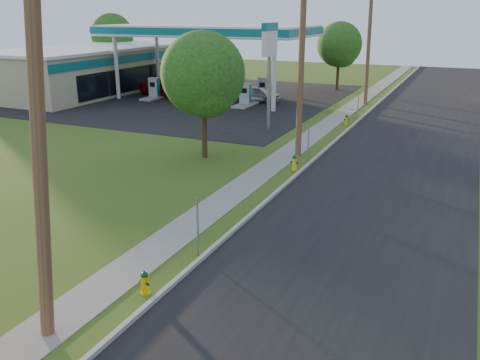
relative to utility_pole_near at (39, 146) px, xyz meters
The scene contains 26 objects.
ground_plane 4.94m from the utility_pole_near, 59.04° to the left, with size 140.00×140.00×0.00m, color #365616.
road 13.04m from the utility_pole_near, 65.13° to the left, with size 8.00×120.00×0.02m, color black.
curb 12.02m from the utility_pole_near, 84.29° to the left, with size 0.15×120.00×0.15m, color #A29F94.
sidewalk 12.01m from the utility_pole_near, 93.38° to the left, with size 1.50×120.00×0.03m, color gray.
forecourt 36.73m from the utility_pole_near, 115.02° to the left, with size 26.00×28.00×0.02m, color black.
utility_pole_near is the anchor object (origin of this frame).
utility_pole_mid 18.00m from the utility_pole_near, 90.00° to the left, with size 1.40×0.32×9.80m.
utility_pole_far 36.00m from the utility_pole_near, 90.00° to the left, with size 1.40×0.32×9.50m.
sign_post_near 6.50m from the utility_pole_near, 80.72° to the left, with size 0.05×0.04×2.00m, color gray.
sign_post_mid 17.44m from the utility_pole_near, 87.14° to the left, with size 0.05×0.04×2.00m, color gray.
sign_post_far 29.46m from the utility_pole_near, 88.33° to the left, with size 0.05×0.04×2.00m, color gray.
gas_canopy 35.63m from the utility_pole_near, 112.10° to the left, with size 18.18×9.18×6.40m.
fuel_pump_nw 36.03m from the utility_pole_near, 120.00° to the left, with size 1.20×3.20×1.90m.
fuel_pump_ne 32.51m from the utility_pole_near, 106.02° to the left, with size 1.20×3.20×1.90m.
fuel_pump_sw 39.52m from the utility_pole_near, 117.09° to the left, with size 1.20×3.20×1.90m.
fuel_pump_se 36.34m from the utility_pole_near, 104.27° to the left, with size 1.20×3.20×1.90m.
convenience_store 42.33m from the utility_pole_near, 128.64° to the left, with size 10.40×22.40×4.25m.
price_pylon 23.83m from the utility_pole_near, 99.42° to the left, with size 0.34×2.04×6.85m.
tree_verge 16.19m from the utility_pole_near, 105.83° to the left, with size 4.39×4.39×6.65m.
tree_lot 43.26m from the utility_pole_near, 95.41° to the left, with size 4.39×4.39×6.66m.
tree_back 51.92m from the utility_pole_near, 126.17° to the left, with size 4.87×4.87×7.39m.
hydrant_near 5.16m from the utility_pole_near, 76.12° to the left, with size 0.36×0.33×0.71m.
hydrant_mid 16.05m from the utility_pole_near, 87.55° to the left, with size 0.40×0.36×0.78m.
hydrant_far 27.38m from the utility_pole_near, 88.79° to the left, with size 0.38×0.34×0.73m.
car_red 37.48m from the utility_pole_near, 118.21° to the left, with size 2.74×5.95×1.65m, color maroon.
car_silver 34.87m from the utility_pole_near, 104.68° to the left, with size 1.60×3.97×1.35m, color #BABCC1.
Camera 1 is at (7.59, -8.73, 7.50)m, focal length 38.00 mm.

